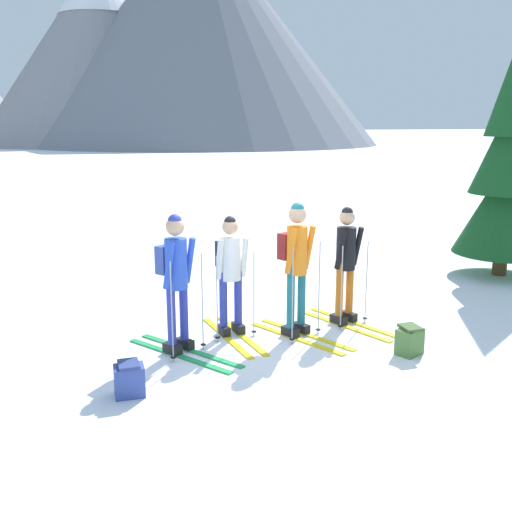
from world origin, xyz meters
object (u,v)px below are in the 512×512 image
at_px(skier_in_orange, 296,261).
at_px(backpack_on_snow_beside, 129,379).
at_px(skier_in_blue, 176,275).
at_px(skier_in_black, 346,261).
at_px(backpack_on_snow_front, 410,340).
at_px(skier_in_white, 230,269).
at_px(pine_tree_near, 509,169).

distance_m(skier_in_orange, backpack_on_snow_beside, 2.81).
height_order(skier_in_blue, skier_in_orange, skier_in_orange).
height_order(skier_in_blue, skier_in_black, skier_in_blue).
height_order(skier_in_orange, backpack_on_snow_front, skier_in_orange).
distance_m(skier_in_white, skier_in_orange, 0.91).
relative_size(backpack_on_snow_front, backpack_on_snow_beside, 1.03).
bearing_deg(backpack_on_snow_beside, skier_in_black, 23.24).
height_order(skier_in_blue, backpack_on_snow_beside, skier_in_blue).
xyz_separation_m(skier_in_white, pine_tree_near, (5.87, 1.55, 1.11)).
xyz_separation_m(skier_in_orange, backpack_on_snow_beside, (-2.40, -1.17, -0.88)).
relative_size(skier_in_white, skier_in_black, 0.99).
relative_size(skier_in_black, backpack_on_snow_front, 4.44).
distance_m(skier_in_blue, backpack_on_snow_front, 3.08).
bearing_deg(pine_tree_near, backpack_on_snow_front, -142.75).
height_order(skier_in_white, backpack_on_snow_beside, skier_in_white).
height_order(backpack_on_snow_front, backpack_on_snow_beside, same).
distance_m(skier_in_blue, skier_in_black, 2.56).
height_order(skier_in_orange, skier_in_black, skier_in_orange).
xyz_separation_m(pine_tree_near, backpack_on_snow_front, (-3.90, -2.96, -1.86)).
relative_size(skier_in_blue, skier_in_white, 1.06).
bearing_deg(pine_tree_near, skier_in_orange, -159.67).
bearing_deg(backpack_on_snow_front, skier_in_white, 144.31).
bearing_deg(skier_in_blue, backpack_on_snow_beside, -124.39).
distance_m(skier_in_black, backpack_on_snow_front, 1.56).
distance_m(skier_in_white, backpack_on_snow_beside, 2.28).
bearing_deg(backpack_on_snow_beside, skier_in_blue, 55.61).
height_order(skier_in_black, backpack_on_snow_front, skier_in_black).
height_order(skier_in_white, pine_tree_near, pine_tree_near).
bearing_deg(skier_in_black, backpack_on_snow_front, -79.33).
distance_m(skier_in_white, skier_in_black, 1.72).
xyz_separation_m(skier_in_blue, backpack_on_snow_beside, (-0.73, -1.07, -0.84)).
height_order(skier_in_white, backpack_on_snow_front, skier_in_white).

